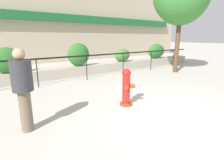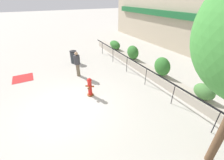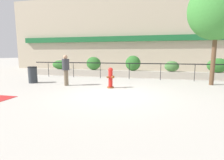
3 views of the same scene
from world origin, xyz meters
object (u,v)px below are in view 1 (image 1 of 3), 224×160
at_px(hedge_bush_3, 122,55).
at_px(pedestrian, 23,86).
at_px(hedge_bush_4, 156,51).
at_px(hedge_bush_2, 79,55).
at_px(fire_hydrant, 126,87).
at_px(hedge_bush_1, 6,60).

xyz_separation_m(hedge_bush_3, pedestrian, (-6.09, -4.43, 0.10)).
bearing_deg(hedge_bush_3, hedge_bush_4, 0.00).
relative_size(hedge_bush_2, pedestrian, 0.66).
relative_size(fire_hydrant, pedestrian, 0.62).
relative_size(hedge_bush_4, fire_hydrant, 1.33).
xyz_separation_m(hedge_bush_1, hedge_bush_3, (6.00, 0.00, -0.14)).
bearing_deg(hedge_bush_2, pedestrian, -126.37).
distance_m(hedge_bush_2, fire_hydrant, 4.61).
relative_size(hedge_bush_1, fire_hydrant, 1.09).
bearing_deg(hedge_bush_2, hedge_bush_1, 180.00).
relative_size(hedge_bush_2, fire_hydrant, 1.06).
bearing_deg(hedge_bush_1, pedestrian, -91.18).
distance_m(fire_hydrant, pedestrian, 2.65).
bearing_deg(hedge_bush_4, hedge_bush_3, 180.00).
relative_size(hedge_bush_1, hedge_bush_2, 1.03).
bearing_deg(hedge_bush_2, fire_hydrant, -98.09).
xyz_separation_m(hedge_bush_1, hedge_bush_4, (9.02, 0.00, -0.03)).
height_order(hedge_bush_1, hedge_bush_2, hedge_bush_2).
xyz_separation_m(hedge_bush_3, fire_hydrant, (-3.47, -4.54, -0.33)).
height_order(hedge_bush_4, fire_hydrant, hedge_bush_4).
distance_m(hedge_bush_1, hedge_bush_2, 3.17).
relative_size(hedge_bush_2, hedge_bush_3, 1.12).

